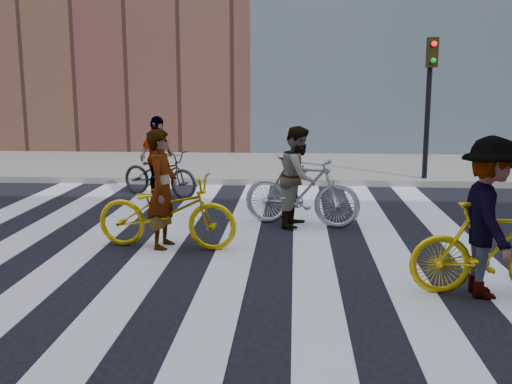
# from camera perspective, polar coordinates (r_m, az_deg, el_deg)

# --- Properties ---
(ground) EXTENTS (100.00, 100.00, 0.00)m
(ground) POSITION_cam_1_polar(r_m,az_deg,el_deg) (9.00, -5.27, -4.91)
(ground) COLOR black
(ground) RESTS_ON ground
(sidewalk_far) EXTENTS (100.00, 5.00, 0.15)m
(sidewalk_far) POSITION_cam_1_polar(r_m,az_deg,el_deg) (16.29, -1.19, 2.43)
(sidewalk_far) COLOR gray
(sidewalk_far) RESTS_ON ground
(zebra_crosswalk) EXTENTS (8.25, 10.00, 0.01)m
(zebra_crosswalk) POSITION_cam_1_polar(r_m,az_deg,el_deg) (9.00, -5.27, -4.87)
(zebra_crosswalk) COLOR silver
(zebra_crosswalk) RESTS_ON ground
(traffic_signal) EXTENTS (0.22, 0.42, 3.33)m
(traffic_signal) POSITION_cam_1_polar(r_m,az_deg,el_deg) (14.21, 16.22, 9.73)
(traffic_signal) COLOR black
(traffic_signal) RESTS_ON ground
(bike_yellow_left) EXTENTS (2.12, 0.94, 1.08)m
(bike_yellow_left) POSITION_cam_1_polar(r_m,az_deg,el_deg) (8.72, -8.51, -1.84)
(bike_yellow_left) COLOR gold
(bike_yellow_left) RESTS_ON ground
(bike_silver_mid) EXTENTS (2.04, 1.05, 1.18)m
(bike_silver_mid) POSITION_cam_1_polar(r_m,az_deg,el_deg) (9.95, 4.36, 0.08)
(bike_silver_mid) COLOR #9D9EA6
(bike_silver_mid) RESTS_ON ground
(bike_yellow_right) EXTENTS (1.80, 0.55, 1.08)m
(bike_yellow_right) POSITION_cam_1_polar(r_m,az_deg,el_deg) (7.22, 21.48, -5.12)
(bike_yellow_right) COLOR #DAB70C
(bike_yellow_right) RESTS_ON ground
(bike_dark_rear) EXTENTS (1.93, 1.34, 0.96)m
(bike_dark_rear) POSITION_cam_1_polar(r_m,az_deg,el_deg) (12.63, -9.15, 1.75)
(bike_dark_rear) COLOR black
(bike_dark_rear) RESTS_ON ground
(rider_left) EXTENTS (0.48, 0.67, 1.72)m
(rider_left) POSITION_cam_1_polar(r_m,az_deg,el_deg) (8.67, -8.90, 0.24)
(rider_left) COLOR slate
(rider_left) RESTS_ON ground
(rider_mid) EXTENTS (0.82, 0.95, 1.66)m
(rider_mid) POSITION_cam_1_polar(r_m,az_deg,el_deg) (9.90, 4.09, 1.47)
(rider_mid) COLOR slate
(rider_mid) RESTS_ON ground
(rider_right) EXTENTS (0.70, 1.18, 1.81)m
(rider_right) POSITION_cam_1_polar(r_m,az_deg,el_deg) (7.12, 21.30, -2.28)
(rider_right) COLOR slate
(rider_right) RESTS_ON ground
(rider_rear) EXTENTS (0.78, 1.06, 1.67)m
(rider_rear) POSITION_cam_1_polar(r_m,az_deg,el_deg) (12.59, -9.42, 3.35)
(rider_rear) COLOR slate
(rider_rear) RESTS_ON ground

